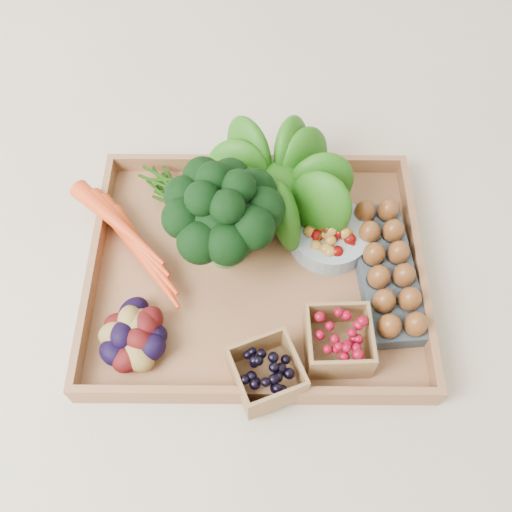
{
  "coord_description": "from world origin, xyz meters",
  "views": [
    {
      "loc": [
        0.0,
        -0.48,
        0.85
      ],
      "look_at": [
        0.0,
        0.0,
        0.06
      ],
      "focal_mm": 40.0,
      "sensor_mm": 36.0,
      "label": 1
    }
  ],
  "objects_px": {
    "tray": "(256,272)",
    "broccoli": "(224,231)",
    "egg_carton": "(386,273)",
    "cherry_bowl": "(329,235)"
  },
  "relations": [
    {
      "from": "tray",
      "to": "egg_carton",
      "type": "height_order",
      "value": "egg_carton"
    },
    {
      "from": "tray",
      "to": "broccoli",
      "type": "bearing_deg",
      "value": 150.64
    },
    {
      "from": "tray",
      "to": "broccoli",
      "type": "distance_m",
      "value": 0.1
    },
    {
      "from": "tray",
      "to": "cherry_bowl",
      "type": "height_order",
      "value": "cherry_bowl"
    },
    {
      "from": "cherry_bowl",
      "to": "tray",
      "type": "bearing_deg",
      "value": -154.87
    },
    {
      "from": "broccoli",
      "to": "egg_carton",
      "type": "bearing_deg",
      "value": -8.88
    },
    {
      "from": "broccoli",
      "to": "tray",
      "type": "bearing_deg",
      "value": -29.36
    },
    {
      "from": "cherry_bowl",
      "to": "egg_carton",
      "type": "xyz_separation_m",
      "value": [
        0.09,
        -0.07,
        -0.0
      ]
    },
    {
      "from": "cherry_bowl",
      "to": "broccoli",
      "type": "bearing_deg",
      "value": -170.6
    },
    {
      "from": "tray",
      "to": "cherry_bowl",
      "type": "relative_size",
      "value": 3.96
    }
  ]
}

